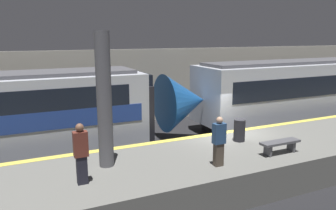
# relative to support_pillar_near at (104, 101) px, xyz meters

# --- Properties ---
(ground_plane) EXTENTS (120.00, 120.00, 0.00)m
(ground_plane) POSITION_rel_support_pillar_near_xyz_m (5.43, 1.57, -3.21)
(ground_plane) COLOR black
(platform) EXTENTS (40.00, 3.96, 1.16)m
(platform) POSITION_rel_support_pillar_near_xyz_m (5.43, -0.41, -2.64)
(platform) COLOR slate
(platform) RESTS_ON ground
(station_rear_barrier) EXTENTS (50.00, 0.15, 4.36)m
(station_rear_barrier) POSITION_rel_support_pillar_near_xyz_m (5.43, 8.61, -1.03)
(station_rear_barrier) COLOR #B2AD9E
(station_rear_barrier) RESTS_ON ground
(support_pillar_near) EXTENTS (0.45, 0.45, 4.14)m
(support_pillar_near) POSITION_rel_support_pillar_near_xyz_m (0.00, 0.00, 0.00)
(support_pillar_near) COLOR #56565B
(support_pillar_near) RESTS_ON platform
(train_modern) EXTENTS (18.48, 3.02, 3.75)m
(train_modern) POSITION_rel_support_pillar_near_xyz_m (13.39, 4.32, -1.29)
(train_modern) COLOR black
(train_modern) RESTS_ON ground
(person_waiting) EXTENTS (0.38, 0.24, 1.58)m
(person_waiting) POSITION_rel_support_pillar_near_xyz_m (3.16, -1.48, -1.24)
(person_waiting) COLOR #473D33
(person_waiting) RESTS_ON platform
(person_walking) EXTENTS (0.38, 0.24, 1.71)m
(person_walking) POSITION_rel_support_pillar_near_xyz_m (-0.93, -0.98, -1.16)
(person_walking) COLOR black
(person_walking) RESTS_ON platform
(platform_bench) EXTENTS (1.50, 0.40, 0.45)m
(platform_bench) POSITION_rel_support_pillar_near_xyz_m (5.68, -1.45, -1.73)
(platform_bench) COLOR #4C4C51
(platform_bench) RESTS_ON platform
(trash_bin) EXTENTS (0.44, 0.44, 0.85)m
(trash_bin) POSITION_rel_support_pillar_near_xyz_m (5.25, 0.26, -1.64)
(trash_bin) COLOR #232328
(trash_bin) RESTS_ON platform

